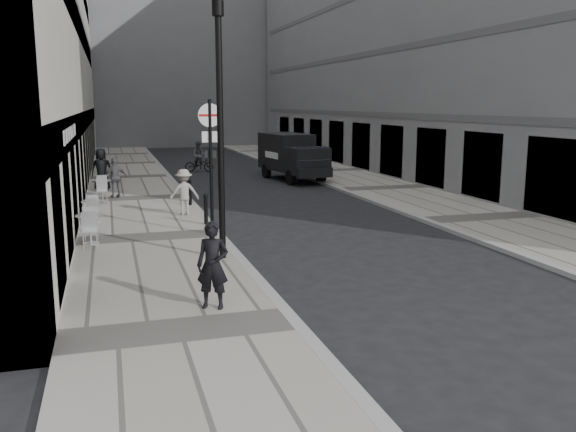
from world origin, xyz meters
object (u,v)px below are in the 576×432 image
sign_post (211,149)px  cyclist (199,160)px  panel_van (291,154)px  walking_man (213,265)px  lamppost (220,119)px

sign_post → cyclist: sign_post is taller
sign_post → cyclist: 18.02m
panel_van → sign_post: bearing=-124.0°
walking_man → sign_post: size_ratio=0.42×
panel_van → walking_man: bearing=-118.5°
walking_man → panel_van: (7.24, 19.07, 0.39)m
sign_post → panel_van: (6.18, 12.52, -1.28)m
walking_man → lamppost: size_ratio=0.27×
sign_post → panel_van: sign_post is taller
sign_post → cyclist: (2.19, 17.78, -1.92)m
cyclist → lamppost: bearing=-77.5°
sign_post → lamppost: 3.01m
cyclist → walking_man: bearing=-78.5°
walking_man → lamppost: bearing=100.3°
sign_post → lamppost: lamppost is taller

